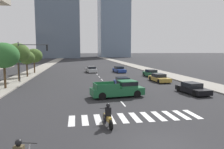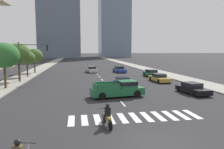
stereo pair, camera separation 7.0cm
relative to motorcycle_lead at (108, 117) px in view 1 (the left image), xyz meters
The scene contains 18 objects.
ground_plane 3.96m from the motorcycle_lead, 55.89° to the right, with size 800.00×800.00×0.00m, color #28282B.
sidewalk_east 31.12m from the motorcycle_lead, 59.32° to the left, with size 4.00×260.00×0.15m, color gray.
sidewalk_west 29.12m from the motorcycle_lead, 113.23° to the left, with size 4.00×260.00×0.15m, color gray.
crosswalk_near 2.66m from the motorcycle_lead, 32.09° to the left, with size 9.45×2.32×0.01m.
lane_divider_center 29.46m from the motorcycle_lead, 85.72° to the left, with size 0.14×50.00×0.01m.
motorcycle_lead is the anchor object (origin of this frame).
pickup_truck 8.67m from the motorcycle_lead, 73.29° to the left, with size 5.66×2.65×1.67m.
sedan_blue_0 14.54m from the motorcycle_lead, 73.69° to the left, with size 1.84×4.29×1.27m.
sedan_gold_1 20.90m from the motorcycle_lead, 59.00° to the left, with size 2.03×4.78×1.24m.
sedan_green_2 26.89m from the motorcycle_lead, 64.00° to the left, with size 2.21×4.36×1.29m.
sedan_silver_3 33.82m from the motorcycle_lead, 87.77° to the left, with size 2.30×4.63×1.33m.
sedan_blue_4 33.67m from the motorcycle_lead, 77.23° to the left, with size 2.31×4.94×1.28m.
sedan_black_5 13.81m from the motorcycle_lead, 38.10° to the left, with size 2.21×4.45×1.23m.
traffic_signal_far 22.19m from the motorcycle_lead, 113.39° to the left, with size 4.61×0.28×5.91m.
street_tree_nearest 18.61m from the motorcycle_lead, 125.82° to the left, with size 3.68×3.68×5.63m.
street_tree_second 24.10m from the motorcycle_lead, 116.67° to the left, with size 3.55×3.55×5.78m.
street_tree_third 29.01m from the motorcycle_lead, 111.73° to the left, with size 2.83×2.83×4.62m.
street_tree_fourth 35.38m from the motorcycle_lead, 107.65° to the left, with size 3.48×3.48×5.07m.
Camera 1 is at (-4.11, -9.69, 4.79)m, focal length 33.84 mm.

